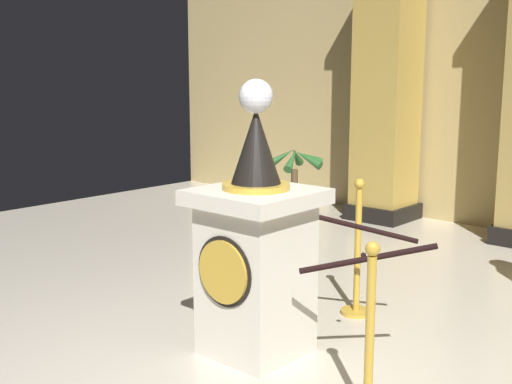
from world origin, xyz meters
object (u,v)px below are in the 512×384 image
at_px(stanchion_near, 369,359).
at_px(stanchion_far, 357,267).
at_px(potted_palm_left, 294,209).
at_px(pedestal_clock, 256,251).

distance_m(stanchion_near, stanchion_far, 1.58).
bearing_deg(potted_palm_left, stanchion_far, -40.23).
relative_size(pedestal_clock, potted_palm_left, 1.70).
bearing_deg(pedestal_clock, stanchion_far, 83.65).
xyz_separation_m(pedestal_clock, potted_palm_left, (-1.79, 2.67, -0.38)).
height_order(stanchion_near, potted_palm_left, potted_palm_left).
distance_m(pedestal_clock, stanchion_far, 1.11).
distance_m(stanchion_far, potted_palm_left, 2.50).
bearing_deg(stanchion_near, pedestal_clock, 166.97).
xyz_separation_m(stanchion_far, potted_palm_left, (-1.91, 1.62, -0.06)).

